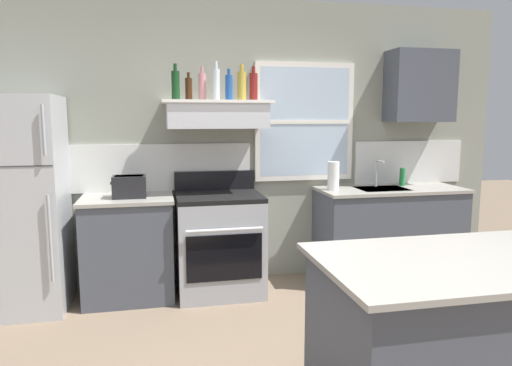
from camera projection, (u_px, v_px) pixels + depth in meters
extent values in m
cube|color=gray|center=(239.00, 143.00, 4.57)|extent=(5.40, 0.06, 2.70)
cube|color=silver|center=(116.00, 169.00, 4.32)|extent=(2.50, 0.02, 0.44)
cube|color=silver|center=(408.00, 162.00, 4.93)|extent=(1.20, 0.02, 0.44)
cube|color=white|center=(305.00, 122.00, 4.62)|extent=(1.00, 0.04, 1.15)
cube|color=silver|center=(305.00, 122.00, 4.61)|extent=(0.90, 0.01, 1.05)
cube|color=white|center=(305.00, 122.00, 4.61)|extent=(0.90, 0.02, 0.04)
cube|color=#B7BABC|center=(19.00, 205.00, 3.86)|extent=(0.70, 0.68, 1.77)
cube|color=#333333|center=(3.00, 167.00, 3.48)|extent=(0.69, 0.00, 0.01)
cylinder|color=#A5A8AD|center=(50.00, 239.00, 3.59)|extent=(0.02, 0.02, 0.68)
cylinder|color=#A5A8AD|center=(44.00, 130.00, 3.48)|extent=(0.02, 0.02, 0.38)
cube|color=#474C56|center=(129.00, 249.00, 4.16)|extent=(0.76, 0.60, 0.88)
cube|color=#9E998E|center=(127.00, 199.00, 4.09)|extent=(0.79, 0.63, 0.03)
cube|color=black|center=(129.00, 187.00, 4.05)|extent=(0.28, 0.20, 0.19)
cube|color=black|center=(129.00, 176.00, 4.04)|extent=(0.24, 0.16, 0.01)
cube|color=black|center=(112.00, 183.00, 4.01)|extent=(0.02, 0.03, 0.02)
cube|color=#9EA0A5|center=(219.00, 246.00, 4.28)|extent=(0.76, 0.64, 0.87)
cube|color=black|center=(219.00, 197.00, 4.22)|extent=(0.76, 0.64, 0.04)
cube|color=black|center=(215.00, 180.00, 4.49)|extent=(0.76, 0.06, 0.18)
cube|color=black|center=(225.00, 258.00, 3.97)|extent=(0.65, 0.01, 0.40)
cylinder|color=silver|center=(225.00, 230.00, 3.90)|extent=(0.65, 0.03, 0.03)
cube|color=silver|center=(216.00, 116.00, 4.22)|extent=(0.88, 0.48, 0.22)
cube|color=#262628|center=(220.00, 125.00, 4.01)|extent=(0.75, 0.02, 0.04)
cube|color=white|center=(216.00, 102.00, 4.20)|extent=(0.96, 0.52, 0.02)
cylinder|color=#143819|center=(176.00, 86.00, 4.11)|extent=(0.07, 0.07, 0.25)
cylinder|color=#143819|center=(175.00, 67.00, 4.09)|extent=(0.03, 0.03, 0.06)
cylinder|color=#381E0F|center=(189.00, 89.00, 4.19)|extent=(0.06, 0.06, 0.20)
cylinder|color=#381E0F|center=(188.00, 75.00, 4.17)|extent=(0.03, 0.03, 0.05)
cylinder|color=#C67F84|center=(202.00, 87.00, 4.20)|extent=(0.07, 0.07, 0.24)
cylinder|color=#C67F84|center=(202.00, 70.00, 4.18)|extent=(0.03, 0.03, 0.06)
cylinder|color=silver|center=(216.00, 85.00, 4.15)|extent=(0.06, 0.06, 0.27)
cylinder|color=silver|center=(216.00, 65.00, 4.13)|extent=(0.03, 0.03, 0.07)
cylinder|color=#1E478C|center=(229.00, 88.00, 4.16)|extent=(0.07, 0.07, 0.22)
cylinder|color=#1E478C|center=(229.00, 72.00, 4.14)|extent=(0.03, 0.03, 0.05)
cylinder|color=#B29333|center=(242.00, 86.00, 4.26)|extent=(0.08, 0.08, 0.26)
cylinder|color=#B29333|center=(242.00, 68.00, 4.24)|extent=(0.03, 0.03, 0.06)
cylinder|color=maroon|center=(254.00, 87.00, 4.30)|extent=(0.07, 0.07, 0.25)
cylinder|color=maroon|center=(254.00, 70.00, 4.28)|extent=(0.03, 0.03, 0.06)
cube|color=#474C56|center=(389.00, 235.00, 4.68)|extent=(1.40, 0.60, 0.88)
cube|color=#9E998E|center=(390.00, 189.00, 4.61)|extent=(1.43, 0.63, 0.03)
cube|color=#B7BABC|center=(382.00, 189.00, 4.57)|extent=(0.48, 0.36, 0.01)
cylinder|color=silver|center=(376.00, 173.00, 4.69)|extent=(0.03, 0.03, 0.28)
cylinder|color=silver|center=(380.00, 161.00, 4.59)|extent=(0.02, 0.16, 0.02)
cylinder|color=white|center=(333.00, 176.00, 4.47)|extent=(0.11, 0.11, 0.27)
cylinder|color=#268C3F|center=(402.00, 177.00, 4.73)|extent=(0.06, 0.06, 0.18)
cube|color=#474C56|center=(454.00, 348.00, 2.38)|extent=(1.32, 0.82, 0.88)
cube|color=#9E998E|center=(460.00, 261.00, 2.32)|extent=(1.40, 0.90, 0.03)
cube|color=#474C56|center=(420.00, 86.00, 4.68)|extent=(0.64, 0.32, 0.70)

